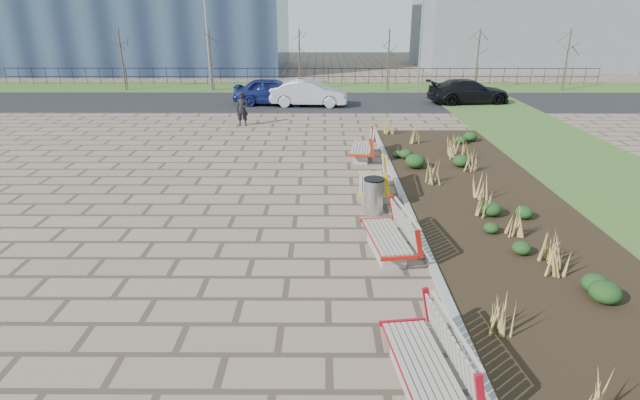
{
  "coord_description": "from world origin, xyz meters",
  "views": [
    {
      "loc": [
        1.55,
        -8.29,
        5.21
      ],
      "look_at": [
        1.5,
        3.0,
        0.9
      ],
      "focal_mm": 28.0,
      "sensor_mm": 36.0,
      "label": 1
    }
  ],
  "objects_px": {
    "bench_b": "(386,234)",
    "lamp_east": "(420,45)",
    "car_silver": "(309,93)",
    "lamp_west": "(208,45)",
    "pedestrian": "(242,109)",
    "bench_c": "(371,181)",
    "litter_bin": "(374,196)",
    "bench_d": "(361,146)",
    "car_blue": "(273,91)",
    "bench_a": "(422,358)",
    "car_black": "(469,91)"
  },
  "relations": [
    {
      "from": "lamp_west",
      "to": "pedestrian",
      "type": "bearing_deg",
      "value": -70.6
    },
    {
      "from": "car_silver",
      "to": "lamp_west",
      "type": "distance_m",
      "value": 8.97
    },
    {
      "from": "car_silver",
      "to": "lamp_west",
      "type": "height_order",
      "value": "lamp_west"
    },
    {
      "from": "pedestrian",
      "to": "car_blue",
      "type": "relative_size",
      "value": 0.35
    },
    {
      "from": "car_blue",
      "to": "lamp_west",
      "type": "distance_m",
      "value": 7.19
    },
    {
      "from": "car_silver",
      "to": "car_blue",
      "type": "bearing_deg",
      "value": 81.3
    },
    {
      "from": "car_black",
      "to": "bench_d",
      "type": "bearing_deg",
      "value": 140.86
    },
    {
      "from": "litter_bin",
      "to": "car_blue",
      "type": "bearing_deg",
      "value": 104.44
    },
    {
      "from": "bench_b",
      "to": "car_silver",
      "type": "bearing_deg",
      "value": 88.96
    },
    {
      "from": "bench_d",
      "to": "car_silver",
      "type": "relative_size",
      "value": 0.48
    },
    {
      "from": "pedestrian",
      "to": "car_black",
      "type": "xyz_separation_m",
      "value": [
        12.44,
        6.1,
        -0.08
      ]
    },
    {
      "from": "pedestrian",
      "to": "car_blue",
      "type": "distance_m",
      "value": 5.71
    },
    {
      "from": "bench_c",
      "to": "bench_b",
      "type": "bearing_deg",
      "value": -85.27
    },
    {
      "from": "bench_d",
      "to": "bench_c",
      "type": "bearing_deg",
      "value": -83.11
    },
    {
      "from": "bench_d",
      "to": "car_blue",
      "type": "relative_size",
      "value": 0.47
    },
    {
      "from": "litter_bin",
      "to": "lamp_west",
      "type": "distance_m",
      "value": 23.53
    },
    {
      "from": "car_blue",
      "to": "pedestrian",
      "type": "bearing_deg",
      "value": 173.39
    },
    {
      "from": "bench_a",
      "to": "lamp_west",
      "type": "height_order",
      "value": "lamp_west"
    },
    {
      "from": "bench_b",
      "to": "bench_c",
      "type": "relative_size",
      "value": 1.0
    },
    {
      "from": "bench_c",
      "to": "bench_d",
      "type": "height_order",
      "value": "same"
    },
    {
      "from": "lamp_west",
      "to": "litter_bin",
      "type": "bearing_deg",
      "value": -67.5
    },
    {
      "from": "car_blue",
      "to": "bench_b",
      "type": "bearing_deg",
      "value": -164.47
    },
    {
      "from": "car_silver",
      "to": "car_black",
      "type": "xyz_separation_m",
      "value": [
        9.41,
        0.91,
        -0.02
      ]
    },
    {
      "from": "car_blue",
      "to": "lamp_east",
      "type": "distance_m",
      "value": 10.82
    },
    {
      "from": "car_blue",
      "to": "car_black",
      "type": "height_order",
      "value": "car_blue"
    },
    {
      "from": "bench_b",
      "to": "bench_c",
      "type": "bearing_deg",
      "value": 82.15
    },
    {
      "from": "bench_b",
      "to": "car_silver",
      "type": "height_order",
      "value": "car_silver"
    },
    {
      "from": "bench_a",
      "to": "pedestrian",
      "type": "distance_m",
      "value": 18.52
    },
    {
      "from": "car_blue",
      "to": "bench_d",
      "type": "bearing_deg",
      "value": -156.37
    },
    {
      "from": "lamp_east",
      "to": "bench_b",
      "type": "bearing_deg",
      "value": -101.72
    },
    {
      "from": "car_blue",
      "to": "lamp_west",
      "type": "xyz_separation_m",
      "value": [
        -4.67,
        4.98,
        2.25
      ]
    },
    {
      "from": "bench_a",
      "to": "bench_c",
      "type": "bearing_deg",
      "value": 82.72
    },
    {
      "from": "bench_a",
      "to": "litter_bin",
      "type": "distance_m",
      "value": 6.76
    },
    {
      "from": "bench_d",
      "to": "bench_a",
      "type": "bearing_deg",
      "value": -83.11
    },
    {
      "from": "car_blue",
      "to": "lamp_east",
      "type": "bearing_deg",
      "value": -59.16
    },
    {
      "from": "litter_bin",
      "to": "car_black",
      "type": "bearing_deg",
      "value": 67.07
    },
    {
      "from": "bench_c",
      "to": "car_silver",
      "type": "height_order",
      "value": "car_silver"
    },
    {
      "from": "pedestrian",
      "to": "car_blue",
      "type": "height_order",
      "value": "pedestrian"
    },
    {
      "from": "lamp_east",
      "to": "litter_bin",
      "type": "bearing_deg",
      "value": -103.15
    },
    {
      "from": "car_silver",
      "to": "car_black",
      "type": "relative_size",
      "value": 0.91
    },
    {
      "from": "lamp_west",
      "to": "car_silver",
      "type": "bearing_deg",
      "value": -38.68
    },
    {
      "from": "litter_bin",
      "to": "car_silver",
      "type": "height_order",
      "value": "car_silver"
    },
    {
      "from": "bench_b",
      "to": "car_silver",
      "type": "xyz_separation_m",
      "value": [
        -2.23,
        18.67,
        0.24
      ]
    },
    {
      "from": "lamp_west",
      "to": "car_black",
      "type": "bearing_deg",
      "value": -15.59
    },
    {
      "from": "pedestrian",
      "to": "car_silver",
      "type": "relative_size",
      "value": 0.37
    },
    {
      "from": "bench_b",
      "to": "lamp_east",
      "type": "height_order",
      "value": "lamp_east"
    },
    {
      "from": "bench_b",
      "to": "lamp_east",
      "type": "xyz_separation_m",
      "value": [
        5.0,
        24.09,
        2.54
      ]
    },
    {
      "from": "pedestrian",
      "to": "lamp_west",
      "type": "distance_m",
      "value": 11.48
    },
    {
      "from": "lamp_east",
      "to": "pedestrian",
      "type": "bearing_deg",
      "value": -134.03
    },
    {
      "from": "bench_d",
      "to": "bench_b",
      "type": "bearing_deg",
      "value": -83.11
    }
  ]
}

